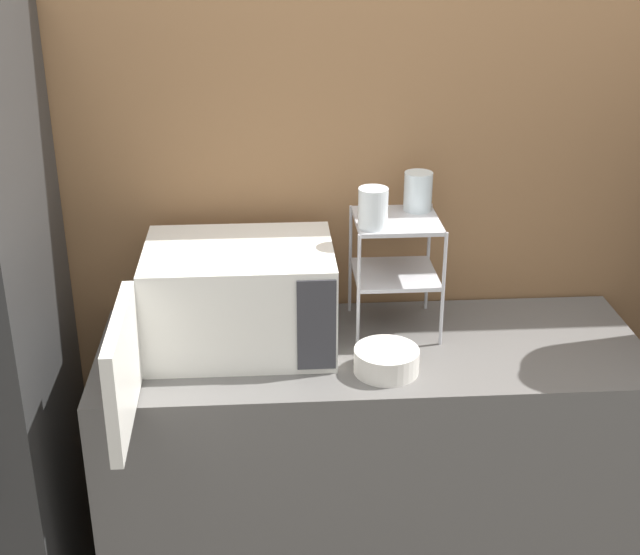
% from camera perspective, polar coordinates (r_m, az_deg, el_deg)
% --- Properties ---
extents(wall_back, '(8.00, 0.06, 2.60)m').
position_cam_1_polar(wall_back, '(2.74, 2.69, 5.57)').
color(wall_back, olive).
rests_on(wall_back, ground_plane).
extents(counter, '(1.58, 0.58, 0.94)m').
position_cam_1_polar(counter, '(2.84, 3.12, -12.79)').
color(counter, '#595654').
rests_on(counter, ground_plane).
extents(microwave, '(0.56, 0.80, 0.30)m').
position_cam_1_polar(microwave, '(2.52, -5.49, -1.46)').
color(microwave, silver).
rests_on(microwave, counter).
extents(dish_rack, '(0.25, 0.25, 0.35)m').
position_cam_1_polar(dish_rack, '(2.59, 4.87, 1.76)').
color(dish_rack, '#B2B2B7').
rests_on(dish_rack, counter).
extents(glass_front_left, '(0.08, 0.08, 0.11)m').
position_cam_1_polar(glass_front_left, '(2.47, 3.44, 4.46)').
color(glass_front_left, silver).
rests_on(glass_front_left, dish_rack).
extents(glass_back_right, '(0.08, 0.08, 0.11)m').
position_cam_1_polar(glass_back_right, '(2.62, 6.29, 5.51)').
color(glass_back_right, silver).
rests_on(glass_back_right, dish_rack).
extents(bowl, '(0.18, 0.18, 0.07)m').
position_cam_1_polar(bowl, '(2.44, 4.27, -5.34)').
color(bowl, silver).
rests_on(bowl, counter).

